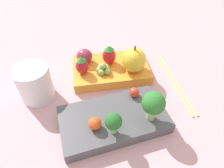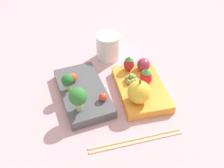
{
  "view_description": "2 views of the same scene",
  "coord_description": "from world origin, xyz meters",
  "px_view_note": "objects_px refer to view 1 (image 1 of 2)",
  "views": [
    {
      "loc": [
        0.05,
        0.29,
        0.33
      ],
      "look_at": [
        -0.0,
        -0.0,
        0.03
      ],
      "focal_mm": 32.0,
      "sensor_mm": 36.0,
      "label": 1
    },
    {
      "loc": [
        -0.45,
        0.1,
        0.46
      ],
      "look_at": [
        -0.0,
        -0.0,
        0.03
      ],
      "focal_mm": 40.0,
      "sensor_mm": 36.0,
      "label": 2
    }
  ],
  "objects_px": {
    "drinking_cup": "(35,83)",
    "broccoli_floret_1": "(153,104)",
    "cherry_tomato_1": "(134,92)",
    "strawberry_0": "(109,55)",
    "bento_box_fruit": "(111,69)",
    "cherry_tomato_0": "(95,124)",
    "plum": "(85,56)",
    "bento_box_savoury": "(113,120)",
    "grape_cluster": "(103,69)",
    "apple": "(134,60)",
    "chopsticks_pair": "(175,81)",
    "strawberry_1": "(82,65)",
    "broccoli_floret_0": "(113,122)"
  },
  "relations": [
    {
      "from": "broccoli_floret_0",
      "to": "drinking_cup",
      "type": "height_order",
      "value": "drinking_cup"
    },
    {
      "from": "bento_box_fruit",
      "to": "plum",
      "type": "distance_m",
      "value": 0.07
    },
    {
      "from": "bento_box_savoury",
      "to": "strawberry_1",
      "type": "distance_m",
      "value": 0.15
    },
    {
      "from": "strawberry_1",
      "to": "chopsticks_pair",
      "type": "distance_m",
      "value": 0.22
    },
    {
      "from": "grape_cluster",
      "to": "drinking_cup",
      "type": "relative_size",
      "value": 0.45
    },
    {
      "from": "bento_box_savoury",
      "to": "strawberry_1",
      "type": "relative_size",
      "value": 4.84
    },
    {
      "from": "cherry_tomato_1",
      "to": "strawberry_0",
      "type": "relative_size",
      "value": 0.41
    },
    {
      "from": "strawberry_0",
      "to": "cherry_tomato_1",
      "type": "bearing_deg",
      "value": 105.59
    },
    {
      "from": "strawberry_1",
      "to": "cherry_tomato_0",
      "type": "bearing_deg",
      "value": 94.66
    },
    {
      "from": "broccoli_floret_0",
      "to": "drinking_cup",
      "type": "xyz_separation_m",
      "value": [
        0.14,
        -0.13,
        -0.01
      ]
    },
    {
      "from": "broccoli_floret_0",
      "to": "strawberry_1",
      "type": "height_order",
      "value": "broccoli_floret_0"
    },
    {
      "from": "strawberry_1",
      "to": "drinking_cup",
      "type": "distance_m",
      "value": 0.11
    },
    {
      "from": "broccoli_floret_1",
      "to": "grape_cluster",
      "type": "bearing_deg",
      "value": -64.55
    },
    {
      "from": "chopsticks_pair",
      "to": "apple",
      "type": "bearing_deg",
      "value": -19.38
    },
    {
      "from": "bento_box_fruit",
      "to": "broccoli_floret_1",
      "type": "distance_m",
      "value": 0.18
    },
    {
      "from": "plum",
      "to": "grape_cluster",
      "type": "relative_size",
      "value": 1.1
    },
    {
      "from": "drinking_cup",
      "to": "broccoli_floret_1",
      "type": "bearing_deg",
      "value": 151.89
    },
    {
      "from": "bento_box_fruit",
      "to": "plum",
      "type": "height_order",
      "value": "plum"
    },
    {
      "from": "strawberry_1",
      "to": "strawberry_0",
      "type": "bearing_deg",
      "value": -158.89
    },
    {
      "from": "grape_cluster",
      "to": "bento_box_savoury",
      "type": "bearing_deg",
      "value": 90.83
    },
    {
      "from": "cherry_tomato_0",
      "to": "strawberry_1",
      "type": "bearing_deg",
      "value": -85.34
    },
    {
      "from": "grape_cluster",
      "to": "broccoli_floret_1",
      "type": "bearing_deg",
      "value": 115.45
    },
    {
      "from": "bento_box_fruit",
      "to": "grape_cluster",
      "type": "distance_m",
      "value": 0.04
    },
    {
      "from": "cherry_tomato_0",
      "to": "strawberry_1",
      "type": "distance_m",
      "value": 0.16
    },
    {
      "from": "strawberry_0",
      "to": "chopsticks_pair",
      "type": "xyz_separation_m",
      "value": [
        -0.15,
        0.07,
        -0.04
      ]
    },
    {
      "from": "bento_box_fruit",
      "to": "chopsticks_pair",
      "type": "relative_size",
      "value": 0.87
    },
    {
      "from": "broccoli_floret_1",
      "to": "strawberry_1",
      "type": "relative_size",
      "value": 1.42
    },
    {
      "from": "cherry_tomato_1",
      "to": "strawberry_0",
      "type": "distance_m",
      "value": 0.12
    },
    {
      "from": "cherry_tomato_1",
      "to": "strawberry_0",
      "type": "bearing_deg",
      "value": -74.41
    },
    {
      "from": "broccoli_floret_1",
      "to": "plum",
      "type": "distance_m",
      "value": 0.22
    },
    {
      "from": "plum",
      "to": "drinking_cup",
      "type": "distance_m",
      "value": 0.13
    },
    {
      "from": "grape_cluster",
      "to": "drinking_cup",
      "type": "height_order",
      "value": "drinking_cup"
    },
    {
      "from": "bento_box_savoury",
      "to": "grape_cluster",
      "type": "height_order",
      "value": "grape_cluster"
    },
    {
      "from": "cherry_tomato_0",
      "to": "chopsticks_pair",
      "type": "distance_m",
      "value": 0.23
    },
    {
      "from": "bento_box_fruit",
      "to": "cherry_tomato_0",
      "type": "bearing_deg",
      "value": 71.67
    },
    {
      "from": "bento_box_fruit",
      "to": "plum",
      "type": "relative_size",
      "value": 4.73
    },
    {
      "from": "strawberry_1",
      "to": "grape_cluster",
      "type": "relative_size",
      "value": 1.27
    },
    {
      "from": "cherry_tomato_0",
      "to": "plum",
      "type": "relative_size",
      "value": 0.6
    },
    {
      "from": "broccoli_floret_0",
      "to": "broccoli_floret_1",
      "type": "height_order",
      "value": "broccoli_floret_1"
    },
    {
      "from": "broccoli_floret_0",
      "to": "plum",
      "type": "xyz_separation_m",
      "value": [
        0.03,
        -0.21,
        -0.01
      ]
    },
    {
      "from": "strawberry_0",
      "to": "strawberry_1",
      "type": "height_order",
      "value": "strawberry_0"
    },
    {
      "from": "bento_box_fruit",
      "to": "cherry_tomato_0",
      "type": "xyz_separation_m",
      "value": [
        0.06,
        0.17,
        0.02
      ]
    },
    {
      "from": "bento_box_savoury",
      "to": "cherry_tomato_1",
      "type": "distance_m",
      "value": 0.07
    },
    {
      "from": "bento_box_savoury",
      "to": "apple",
      "type": "height_order",
      "value": "apple"
    },
    {
      "from": "cherry_tomato_0",
      "to": "grape_cluster",
      "type": "bearing_deg",
      "value": -103.16
    },
    {
      "from": "cherry_tomato_1",
      "to": "chopsticks_pair",
      "type": "bearing_deg",
      "value": -156.68
    },
    {
      "from": "apple",
      "to": "strawberry_0",
      "type": "xyz_separation_m",
      "value": [
        0.05,
        -0.04,
        -0.0
      ]
    },
    {
      "from": "cherry_tomato_1",
      "to": "bento_box_fruit",
      "type": "bearing_deg",
      "value": -73.82
    },
    {
      "from": "bento_box_savoury",
      "to": "broccoli_floret_0",
      "type": "xyz_separation_m",
      "value": [
        0.01,
        0.03,
        0.04
      ]
    },
    {
      "from": "strawberry_1",
      "to": "plum",
      "type": "relative_size",
      "value": 1.15
    }
  ]
}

